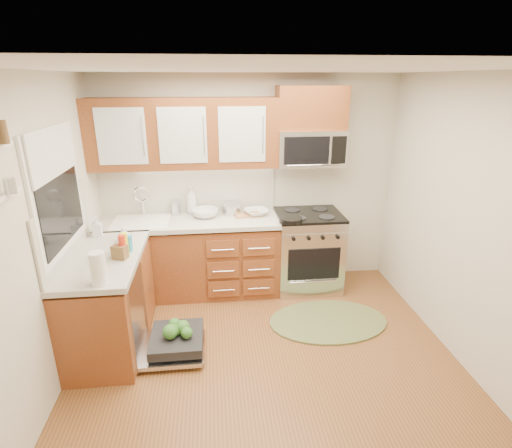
{
  "coord_description": "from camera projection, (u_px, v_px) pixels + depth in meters",
  "views": [
    {
      "loc": [
        -0.43,
        -2.9,
        2.44
      ],
      "look_at": [
        -0.01,
        0.85,
        1.06
      ],
      "focal_mm": 28.0,
      "sensor_mm": 36.0,
      "label": 1
    }
  ],
  "objects": [
    {
      "name": "bowl_b",
      "position": [
        205.0,
        213.0,
        4.62
      ],
      "size": [
        0.36,
        0.36,
        0.09
      ],
      "primitive_type": "imported",
      "rotation": [
        0.0,
        0.0,
        0.21
      ],
      "color": "#999999",
      "rests_on": "countertop_back"
    },
    {
      "name": "red_bottle",
      "position": [
        122.0,
        247.0,
        3.54
      ],
      "size": [
        0.08,
        0.08,
        0.22
      ],
      "primitive_type": "cylinder",
      "rotation": [
        0.0,
        0.0,
        -0.43
      ],
      "color": "red",
      "rests_on": "countertop_left"
    },
    {
      "name": "backsplash_back",
      "position": [
        188.0,
        189.0,
        4.72
      ],
      "size": [
        2.05,
        0.02,
        0.57
      ],
      "primitive_type": "cube",
      "color": "#B0AC9E",
      "rests_on": "ground"
    },
    {
      "name": "mustard_bottle",
      "position": [
        125.0,
        243.0,
        3.63
      ],
      "size": [
        0.08,
        0.08,
        0.2
      ],
      "primitive_type": "cylinder",
      "rotation": [
        0.0,
        0.0,
        -0.34
      ],
      "color": "yellow",
      "rests_on": "countertop_left"
    },
    {
      "name": "paper_towel_roll",
      "position": [
        98.0,
        268.0,
        3.08
      ],
      "size": [
        0.14,
        0.14,
        0.27
      ],
      "primitive_type": "cylinder",
      "rotation": [
        0.0,
        0.0,
        -0.16
      ],
      "color": "white",
      "rests_on": "countertop_left"
    },
    {
      "name": "base_cabinet_back",
      "position": [
        191.0,
        259.0,
        4.72
      ],
      "size": [
        2.05,
        0.6,
        0.85
      ],
      "primitive_type": "cube",
      "color": "#5F2815",
      "rests_on": "ground"
    },
    {
      "name": "dishwasher",
      "position": [
        173.0,
        343.0,
        3.75
      ],
      "size": [
        0.7,
        0.6,
        0.2
      ],
      "primitive_type": null,
      "color": "silver",
      "rests_on": "ground"
    },
    {
      "name": "countertop_left",
      "position": [
        104.0,
        259.0,
        3.62
      ],
      "size": [
        0.64,
        1.27,
        0.05
      ],
      "primitive_type": "cube",
      "color": "beige",
      "rests_on": "base_cabinet_left"
    },
    {
      "name": "soap_bottle_c",
      "position": [
        124.0,
        234.0,
        3.92
      ],
      "size": [
        0.12,
        0.12,
        0.15
      ],
      "primitive_type": "imported",
      "rotation": [
        0.0,
        0.0,
        0.06
      ],
      "color": "#999999",
      "rests_on": "countertop_left"
    },
    {
      "name": "wall_front",
      "position": [
        334.0,
        408.0,
        1.53
      ],
      "size": [
        3.5,
        0.04,
        2.5
      ],
      "primitive_type": "cube",
      "color": "beige",
      "rests_on": "ground"
    },
    {
      "name": "shelf_lower",
      "position": [
        5.0,
        196.0,
        2.49
      ],
      "size": [
        0.04,
        0.4,
        0.03
      ],
      "primitive_type": "cube",
      "color": "white",
      "rests_on": "ground"
    },
    {
      "name": "wooden_box",
      "position": [
        120.0,
        252.0,
        3.54
      ],
      "size": [
        0.15,
        0.13,
        0.13
      ],
      "primitive_type": "cube",
      "rotation": [
        0.0,
        0.0,
        -0.33
      ],
      "color": "brown",
      "rests_on": "countertop_left"
    },
    {
      "name": "blue_carton",
      "position": [
        126.0,
        243.0,
        3.69
      ],
      "size": [
        0.11,
        0.08,
        0.16
      ],
      "primitive_type": "cube",
      "rotation": [
        0.0,
        0.0,
        -0.25
      ],
      "color": "teal",
      "rests_on": "countertop_left"
    },
    {
      "name": "wall_back",
      "position": [
        249.0,
        184.0,
        4.8
      ],
      "size": [
        3.5,
        0.04,
        2.5
      ],
      "primitive_type": "cube",
      "color": "beige",
      "rests_on": "ground"
    },
    {
      "name": "cabinet_over_mw",
      "position": [
        311.0,
        108.0,
        4.4
      ],
      "size": [
        0.76,
        0.35,
        0.47
      ],
      "primitive_type": "cube",
      "color": "#5F2815",
      "rests_on": "ground"
    },
    {
      "name": "upper_cabinets",
      "position": [
        184.0,
        133.0,
        4.34
      ],
      "size": [
        2.05,
        0.35,
        0.75
      ],
      "primitive_type": null,
      "color": "#5F2815",
      "rests_on": "ground"
    },
    {
      "name": "wall_right",
      "position": [
        476.0,
        229.0,
        3.34
      ],
      "size": [
        0.04,
        3.5,
        2.5
      ],
      "primitive_type": "cube",
      "color": "beige",
      "rests_on": "ground"
    },
    {
      "name": "range",
      "position": [
        307.0,
        251.0,
        4.83
      ],
      "size": [
        0.76,
        0.64,
        0.95
      ],
      "primitive_type": null,
      "color": "silver",
      "rests_on": "ground"
    },
    {
      "name": "cup",
      "position": [
        232.0,
        208.0,
        4.77
      ],
      "size": [
        0.16,
        0.16,
        0.1
      ],
      "primitive_type": "imported",
      "rotation": [
        0.0,
        0.0,
        -0.32
      ],
      "color": "#999999",
      "rests_on": "countertop_back"
    },
    {
      "name": "soap_bottle_b",
      "position": [
        97.0,
        227.0,
        4.05
      ],
      "size": [
        0.1,
        0.1,
        0.2
      ],
      "primitive_type": "imported",
      "rotation": [
        0.0,
        0.0,
        0.13
      ],
      "color": "#999999",
      "rests_on": "countertop_left"
    },
    {
      "name": "skillet",
      "position": [
        291.0,
        220.0,
        4.4
      ],
      "size": [
        0.32,
        0.32,
        0.05
      ],
      "primitive_type": "cylinder",
      "rotation": [
        0.0,
        0.0,
        0.28
      ],
      "color": "black",
      "rests_on": "range"
    },
    {
      "name": "stock_pot",
      "position": [
        231.0,
        208.0,
        4.72
      ],
      "size": [
        0.23,
        0.23,
        0.13
      ],
      "primitive_type": "cylinder",
      "rotation": [
        0.0,
        0.0,
        -0.03
      ],
      "color": "silver",
      "rests_on": "countertop_back"
    },
    {
      "name": "floor",
      "position": [
        268.0,
        366.0,
        3.59
      ],
      "size": [
        3.5,
        3.5,
        0.0
      ],
      "primitive_type": "plane",
      "color": "brown",
      "rests_on": "ground"
    },
    {
      "name": "window",
      "position": [
        57.0,
        191.0,
        3.35
      ],
      "size": [
        0.03,
        1.05,
        1.05
      ],
      "primitive_type": null,
      "color": "white",
      "rests_on": "ground"
    },
    {
      "name": "canister",
      "position": [
        176.0,
        207.0,
        4.69
      ],
      "size": [
        0.11,
        0.11,
        0.17
      ],
      "primitive_type": "cylinder",
      "rotation": [
        0.0,
        0.0,
        -0.04
      ],
      "color": "silver",
      "rests_on": "countertop_back"
    },
    {
      "name": "base_cabinet_left",
      "position": [
        109.0,
        304.0,
        3.79
      ],
      "size": [
        0.6,
        1.25,
        0.85
      ],
      "primitive_type": "cube",
      "color": "#5F2815",
      "rests_on": "ground"
    },
    {
      "name": "backsplash_left",
      "position": [
        65.0,
        228.0,
        3.49
      ],
      "size": [
        0.02,
        1.25,
        0.57
      ],
      "primitive_type": "cube",
      "color": "#B0AC9E",
      "rests_on": "ground"
    },
    {
      "name": "countertop_back",
      "position": [
        188.0,
        222.0,
        4.55
      ],
      "size": [
        2.07,
        0.64,
        0.05
      ],
      "primitive_type": "cube",
      "color": "beige",
      "rests_on": "base_cabinet_back"
    },
    {
      "name": "window_blind",
      "position": [
        53.0,
        152.0,
        3.23
      ],
      "size": [
        0.02,
        0.96,
        0.4
      ],
      "primitive_type": "cube",
      "color": "white",
      "rests_on": "ground"
    },
    {
      "name": "cutting_board",
      "position": [
        247.0,
        215.0,
        4.68
      ],
      "size": [
        0.31,
        0.22,
        0.02
      ],
      "primitive_type": "cube",
      "rotation": [
        0.0,
        0.0,
        0.14
      ],
      "color": "#AF7F50",
      "rests_on": "countertop_back"
    },
    {
      "name": "rug",
      "position": [
        328.0,
        321.0,
        4.24
      ],
      "size": [
        1.44,
        1.14,
        0.02
      ],
      "primitive_type": null,
      "rotation": [
        0.0,
        0.0,
        0.29
      ],
      "color": "olive",
      "rests_on": "ground"
    },
    {
      "name": "soap_bottle_a",
      "position": [
        192.0,
        200.0,
        4.71
      ],
      "size": [
        0.15,
        0.15,
        0.32
      ],
      "primitive_type": "imported",
      "rotation": [
        0.0,
        0.0,
        -0.22
      ],
      "color": "#999999",
      "rests_on": "countertop_back"
    },
    {
      "name": "microwave",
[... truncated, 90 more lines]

